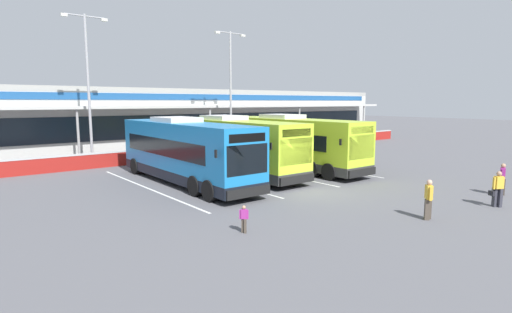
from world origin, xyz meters
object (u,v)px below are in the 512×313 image
pedestrian_near_bin (502,178)px  lamp_post_centre (231,84)px  coach_bus_centre (291,143)px  coach_bus_leftmost (185,152)px  pedestrian_child (244,218)px  pedestrian_in_dark_coat (429,198)px  lamp_post_west (88,80)px  coach_bus_left_centre (232,147)px  pedestrian_with_handbag (498,188)px

pedestrian_near_bin → lamp_post_centre: size_ratio=0.15×
coach_bus_centre → pedestrian_near_bin: (2.56, -12.60, -0.91)m
coach_bus_leftmost → coach_bus_centre: 8.33m
coach_bus_centre → pedestrian_child: bearing=-140.4°
coach_bus_centre → pedestrian_in_dark_coat: coach_bus_centre is taller
coach_bus_centre → lamp_post_west: (-10.27, 11.10, 4.50)m
coach_bus_left_centre → lamp_post_west: (-5.81, 10.23, 4.50)m
coach_bus_left_centre → lamp_post_west: size_ratio=1.11×
coach_bus_left_centre → pedestrian_with_handbag: coach_bus_left_centre is taller
coach_bus_left_centre → pedestrian_child: (-6.57, -10.00, -1.24)m
pedestrian_child → lamp_post_centre: bearing=56.0°
coach_bus_left_centre → pedestrian_in_dark_coat: (0.14, -13.29, -0.91)m
pedestrian_in_dark_coat → lamp_post_west: bearing=104.2°
lamp_post_centre → pedestrian_near_bin: bearing=-89.0°
coach_bus_leftmost → pedestrian_with_handbag: bearing=-58.4°
lamp_post_west → pedestrian_child: bearing=-92.2°
coach_bus_leftmost → pedestrian_in_dark_coat: coach_bus_leftmost is taller
coach_bus_leftmost → pedestrian_near_bin: bearing=-49.4°
pedestrian_child → lamp_post_centre: (13.20, 19.53, 5.75)m
coach_bus_left_centre → lamp_post_west: bearing=119.6°
pedestrian_in_dark_coat → pedestrian_with_handbag: bearing=-12.5°
lamp_post_west → lamp_post_centre: 12.45m
coach_bus_leftmost → lamp_post_west: lamp_post_west is taller
pedestrian_near_bin → lamp_post_west: 27.49m
pedestrian_with_handbag → pedestrian_child: bearing=158.9°
pedestrian_child → lamp_post_west: lamp_post_west is taller
coach_bus_centre → pedestrian_near_bin: bearing=-78.5°
coach_bus_leftmost → pedestrian_with_handbag: coach_bus_leftmost is taller
pedestrian_with_handbag → lamp_post_west: bearing=112.6°
coach_bus_centre → lamp_post_centre: (2.16, 10.40, 4.50)m
pedestrian_child → pedestrian_near_bin: bearing=-14.3°
coach_bus_leftmost → lamp_post_centre: size_ratio=1.11×
coach_bus_left_centre → coach_bus_centre: size_ratio=1.00×
coach_bus_leftmost → pedestrian_child: (-2.70, -9.23, -1.24)m
pedestrian_near_bin → lamp_post_west: bearing=118.4°
lamp_post_west → lamp_post_centre: (12.43, -0.70, 0.00)m
coach_bus_leftmost → lamp_post_centre: (10.49, 10.31, 4.50)m
coach_bus_left_centre → pedestrian_in_dark_coat: 13.32m
coach_bus_left_centre → pedestrian_in_dark_coat: coach_bus_left_centre is taller
lamp_post_centre → coach_bus_centre: bearing=-101.7°
pedestrian_child → pedestrian_in_dark_coat: bearing=-26.1°
pedestrian_near_bin → coach_bus_left_centre: bearing=117.5°
coach_bus_leftmost → pedestrian_near_bin: size_ratio=7.52×
coach_bus_centre → pedestrian_with_handbag: 13.39m
coach_bus_left_centre → pedestrian_in_dark_coat: bearing=-89.4°
pedestrian_near_bin → lamp_post_west: size_ratio=0.15×
pedestrian_in_dark_coat → lamp_post_centre: bearing=74.1°
pedestrian_child → lamp_post_west: size_ratio=0.09×
pedestrian_in_dark_coat → lamp_post_west: size_ratio=0.15×
pedestrian_in_dark_coat → coach_bus_left_centre: bearing=90.6°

